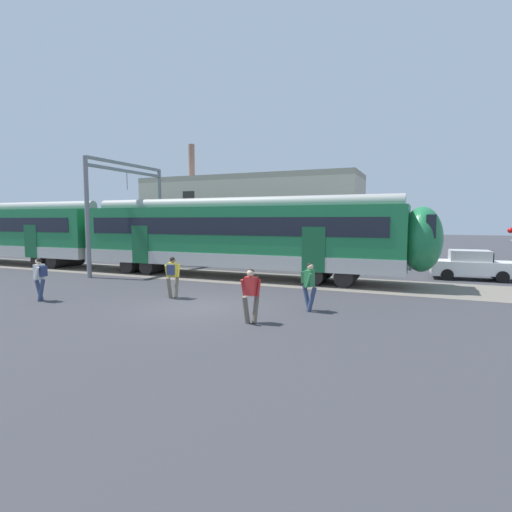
# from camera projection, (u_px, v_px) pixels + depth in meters

# --- Properties ---
(ground_plane) EXTENTS (160.00, 160.00, 0.00)m
(ground_plane) POSITION_uv_depth(u_px,v_px,m) (199.00, 307.00, 14.30)
(ground_plane) COLOR #38383D
(track_bed) EXTENTS (80.00, 4.40, 0.01)m
(track_bed) POSITION_uv_depth(u_px,v_px,m) (81.00, 268.00, 26.12)
(track_bed) COLOR slate
(track_bed) RESTS_ON ground
(commuter_train) EXTENTS (38.05, 3.07, 4.73)m
(commuter_train) POSITION_uv_depth(u_px,v_px,m) (110.00, 234.00, 24.95)
(commuter_train) COLOR #B7B7B2
(commuter_train) RESTS_ON ground
(pedestrian_white) EXTENTS (0.67, 0.54, 1.67)m
(pedestrian_white) POSITION_uv_depth(u_px,v_px,m) (40.00, 275.00, 15.35)
(pedestrian_white) COLOR navy
(pedestrian_white) RESTS_ON ground
(pedestrian_yellow) EXTENTS (0.54, 0.69, 1.67)m
(pedestrian_yellow) POSITION_uv_depth(u_px,v_px,m) (172.00, 274.00, 15.88)
(pedestrian_yellow) COLOR #6B6051
(pedestrian_yellow) RESTS_ON ground
(pedestrian_red) EXTENTS (0.55, 0.63, 1.67)m
(pedestrian_red) POSITION_uv_depth(u_px,v_px,m) (251.00, 291.00, 12.03)
(pedestrian_red) COLOR #6B6051
(pedestrian_red) RESTS_ON ground
(pedestrian_green) EXTENTS (0.61, 0.60, 1.67)m
(pedestrian_green) POSITION_uv_depth(u_px,v_px,m) (309.00, 282.00, 13.63)
(pedestrian_green) COLOR navy
(pedestrian_green) RESTS_ON ground
(parked_car_white) EXTENTS (4.07, 1.90, 1.54)m
(parked_car_white) POSITION_uv_depth(u_px,v_px,m) (472.00, 265.00, 20.83)
(parked_car_white) COLOR silver
(parked_car_white) RESTS_ON ground
(catenary_gantry) EXTENTS (0.24, 6.64, 6.53)m
(catenary_gantry) POSITION_uv_depth(u_px,v_px,m) (128.00, 200.00, 24.20)
(catenary_gantry) COLOR gray
(catenary_gantry) RESTS_ON ground
(background_building) EXTENTS (16.85, 5.00, 9.20)m
(background_building) POSITION_uv_depth(u_px,v_px,m) (249.00, 219.00, 30.79)
(background_building) COLOR beige
(background_building) RESTS_ON ground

